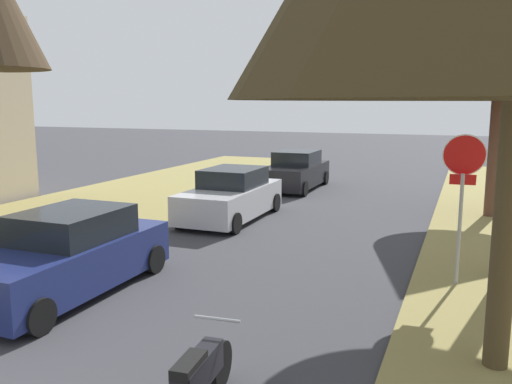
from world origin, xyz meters
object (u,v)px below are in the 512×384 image
object	(u,v)px
stop_sign_far	(463,177)
parked_sedan_black	(296,171)
parked_motorcycle	(198,380)
parked_sedan_silver	(231,196)
street_tree_right_far	(502,47)
parked_sedan_navy	(68,256)

from	to	relation	value
stop_sign_far	parked_sedan_black	size ratio (longest dim) A/B	0.67
parked_sedan_black	parked_motorcycle	bearing A→B (deg)	-76.15
parked_sedan_silver	parked_motorcycle	xyz separation A→B (m)	(4.04, -9.80, -0.24)
street_tree_right_far	parked_sedan_navy	bearing A→B (deg)	-126.59
parked_sedan_navy	parked_motorcycle	bearing A→B (deg)	-33.04
street_tree_right_far	parked_sedan_black	xyz separation A→B (m)	(-7.43, 3.12, -4.50)
parked_sedan_navy	stop_sign_far	bearing A→B (deg)	24.50
parked_sedan_navy	parked_sedan_silver	world-z (taller)	same
parked_sedan_silver	parked_sedan_black	world-z (taller)	same
street_tree_right_far	parked_motorcycle	bearing A→B (deg)	-104.71
street_tree_right_far	parked_motorcycle	xyz separation A→B (m)	(-3.43, -13.08, -4.74)
stop_sign_far	parked_sedan_black	distance (m)	12.35
parked_sedan_navy	parked_motorcycle	world-z (taller)	parked_sedan_navy
street_tree_right_far	parked_sedan_navy	world-z (taller)	street_tree_right_far
parked_sedan_black	stop_sign_far	bearing A→B (deg)	-57.34
parked_sedan_navy	parked_sedan_black	world-z (taller)	same
street_tree_right_far	parked_motorcycle	size ratio (longest dim) A/B	3.32
stop_sign_far	street_tree_right_far	xyz separation A→B (m)	(0.81, 7.20, 3.05)
street_tree_right_far	parked_sedan_black	size ratio (longest dim) A/B	1.54
parked_sedan_black	parked_sedan_navy	bearing A→B (deg)	-91.02
parked_sedan_navy	parked_sedan_silver	bearing A→B (deg)	88.43
stop_sign_far	parked_motorcycle	xyz separation A→B (m)	(-2.62, -5.88, -1.70)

